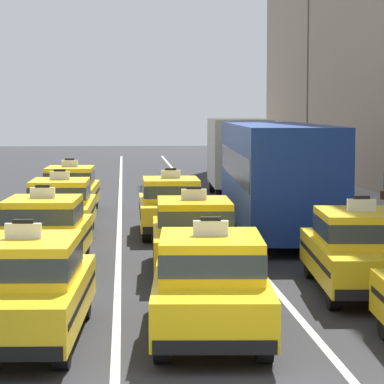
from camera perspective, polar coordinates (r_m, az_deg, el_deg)
name	(u,v)px	position (r m, az deg, el deg)	size (l,w,h in m)	color
lane_stripe_left_center	(120,217)	(30.53, -4.66, -1.58)	(0.14, 80.00, 0.01)	silver
lane_stripe_center_right	(213,216)	(30.69, 1.33, -1.53)	(0.14, 80.00, 0.01)	silver
taxi_left_nearest	(25,287)	(14.24, -10.64, -6.01)	(2.05, 4.65, 1.96)	black
taxi_left_second	(44,232)	(20.54, -9.48, -2.53)	(2.06, 4.65, 1.96)	black
taxi_left_third	(60,207)	(25.78, -8.43, -0.93)	(1.91, 4.60, 1.96)	black
taxi_left_fourth	(70,189)	(31.48, -7.81, 0.20)	(1.96, 4.61, 1.96)	black
taxi_center_nearest	(210,283)	(14.33, 1.19, -5.85)	(2.11, 4.67, 1.96)	black
taxi_center_second	(194,234)	(19.87, 0.11, -2.72)	(1.95, 4.61, 1.96)	black
taxi_center_third	(171,205)	(26.03, -1.37, -0.82)	(1.85, 4.57, 1.96)	black
taxi_right_second	(360,249)	(18.02, 10.70, -3.64)	(2.12, 4.67, 1.96)	black
bus_right_third	(275,170)	(27.00, 5.32, 1.39)	(3.05, 11.31, 3.22)	black
box_truck_right_fourth	(237,154)	(37.72, 2.90, 2.45)	(2.49, 7.04, 3.27)	black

